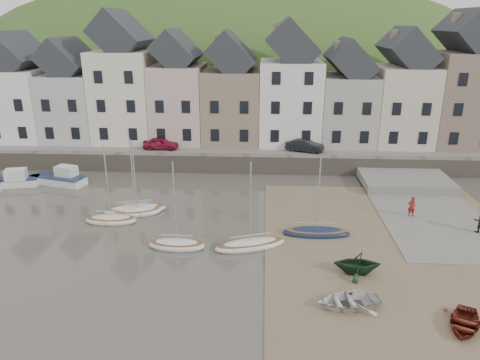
# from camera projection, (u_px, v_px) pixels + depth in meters

# --- Properties ---
(ground) EXTENTS (160.00, 160.00, 0.00)m
(ground) POSITION_uv_depth(u_px,v_px,m) (235.00, 252.00, 30.16)
(ground) COLOR #443E35
(ground) RESTS_ON ground
(quay_land) EXTENTS (90.00, 30.00, 1.50)m
(quay_land) POSITION_uv_depth(u_px,v_px,m) (251.00, 131.00, 60.07)
(quay_land) COLOR #395723
(quay_land) RESTS_ON ground
(quay_street) EXTENTS (70.00, 7.00, 0.10)m
(quay_street) POSITION_uv_depth(u_px,v_px,m) (247.00, 148.00, 48.97)
(quay_street) COLOR slate
(quay_street) RESTS_ON quay_land
(seawall) EXTENTS (70.00, 1.20, 1.80)m
(seawall) POSITION_uv_depth(u_px,v_px,m) (246.00, 164.00, 45.88)
(seawall) COLOR slate
(seawall) RESTS_ON ground
(beach) EXTENTS (18.00, 26.00, 0.06)m
(beach) POSITION_uv_depth(u_px,v_px,m) (403.00, 256.00, 29.57)
(beach) COLOR brown
(beach) RESTS_ON ground
(slipway) EXTENTS (8.00, 18.00, 0.12)m
(slipway) POSITION_uv_depth(u_px,v_px,m) (425.00, 209.00, 36.89)
(slipway) COLOR slate
(slipway) RESTS_ON ground
(hillside) EXTENTS (134.40, 84.00, 84.00)m
(hillside) POSITION_uv_depth(u_px,v_px,m) (230.00, 189.00, 92.91)
(hillside) COLOR #395723
(hillside) RESTS_ON ground
(townhouse_terrace) EXTENTS (61.05, 8.00, 13.93)m
(townhouse_terrace) POSITION_uv_depth(u_px,v_px,m) (265.00, 90.00, 50.26)
(townhouse_terrace) COLOR white
(townhouse_terrace) RESTS_ON quay_land
(sailboat_0) EXTENTS (5.11, 2.78, 6.32)m
(sailboat_0) POSITION_uv_depth(u_px,v_px,m) (135.00, 209.00, 36.38)
(sailboat_0) COLOR silver
(sailboat_0) RESTS_ON ground
(sailboat_1) EXTENTS (4.01, 2.51, 6.32)m
(sailboat_1) POSITION_uv_depth(u_px,v_px,m) (138.00, 211.00, 35.96)
(sailboat_1) COLOR silver
(sailboat_1) RESTS_ON ground
(sailboat_2) EXTENTS (3.98, 1.65, 6.32)m
(sailboat_2) POSITION_uv_depth(u_px,v_px,m) (111.00, 219.00, 34.51)
(sailboat_2) COLOR beige
(sailboat_2) RESTS_ON ground
(sailboat_3) EXTENTS (3.92, 1.63, 6.32)m
(sailboat_3) POSITION_uv_depth(u_px,v_px,m) (177.00, 244.00, 30.64)
(sailboat_3) COLOR silver
(sailboat_3) RESTS_ON ground
(sailboat_4) EXTENTS (5.15, 3.02, 6.32)m
(sailboat_4) POSITION_uv_depth(u_px,v_px,m) (250.00, 244.00, 30.63)
(sailboat_4) COLOR silver
(sailboat_4) RESTS_ON ground
(sailboat_5) EXTENTS (4.88, 1.57, 6.32)m
(sailboat_5) POSITION_uv_depth(u_px,v_px,m) (316.00, 232.00, 32.44)
(sailboat_5) COLOR #152341
(sailboat_5) RESTS_ON ground
(motorboat_0) EXTENTS (5.42, 2.87, 1.70)m
(motorboat_0) POSITION_uv_depth(u_px,v_px,m) (12.00, 180.00, 42.10)
(motorboat_0) COLOR silver
(motorboat_0) RESTS_ON ground
(motorboat_2) EXTENTS (5.63, 3.11, 1.70)m
(motorboat_2) POSITION_uv_depth(u_px,v_px,m) (60.00, 178.00, 42.72)
(motorboat_2) COLOR silver
(motorboat_2) RESTS_ON ground
(rowboat_white) EXTENTS (3.78, 3.02, 0.70)m
(rowboat_white) POSITION_uv_depth(u_px,v_px,m) (348.00, 301.00, 24.20)
(rowboat_white) COLOR silver
(rowboat_white) RESTS_ON beach
(rowboat_green) EXTENTS (2.79, 2.42, 1.46)m
(rowboat_green) POSITION_uv_depth(u_px,v_px,m) (357.00, 263.00, 27.24)
(rowboat_green) COLOR #17341C
(rowboat_green) RESTS_ON beach
(rowboat_red) EXTENTS (3.23, 3.60, 0.61)m
(rowboat_red) POSITION_uv_depth(u_px,v_px,m) (464.00, 323.00, 22.50)
(rowboat_red) COLOR maroon
(rowboat_red) RESTS_ON beach
(person_red) EXTENTS (0.63, 0.44, 1.63)m
(person_red) POSITION_uv_depth(u_px,v_px,m) (412.00, 206.00, 35.22)
(person_red) COLOR maroon
(person_red) RESTS_ON slipway
(person_dark) EXTENTS (0.90, 0.71, 1.80)m
(person_dark) POSITION_uv_depth(u_px,v_px,m) (480.00, 220.00, 32.50)
(person_dark) COLOR black
(person_dark) RESTS_ON slipway
(car_left) EXTENTS (3.75, 1.55, 1.27)m
(car_left) POSITION_uv_depth(u_px,v_px,m) (161.00, 143.00, 48.28)
(car_left) COLOR maroon
(car_left) RESTS_ON quay_street
(car_right) EXTENTS (4.20, 2.59, 1.31)m
(car_right) POSITION_uv_depth(u_px,v_px,m) (305.00, 145.00, 47.47)
(car_right) COLOR black
(car_right) RESTS_ON quay_street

